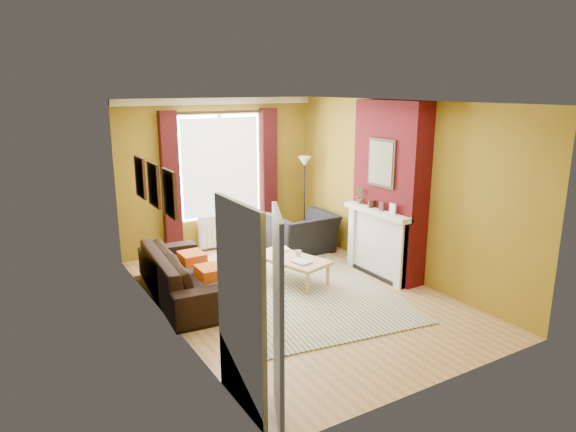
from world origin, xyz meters
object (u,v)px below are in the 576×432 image
object	(u,v)px
sofa	(185,274)
floor_lamp	(305,175)
wicker_stool	(259,236)
armchair	(303,233)
coffee_table	(291,260)

from	to	relation	value
sofa	floor_lamp	xyz separation A→B (m)	(2.96, 1.42, 0.99)
sofa	wicker_stool	xyz separation A→B (m)	(2.04, 1.60, -0.14)
sofa	armchair	xyz separation A→B (m)	(2.57, 0.86, 0.02)
coffee_table	wicker_stool	size ratio (longest dim) A/B	3.29
wicker_stool	floor_lamp	world-z (taller)	floor_lamp
coffee_table	floor_lamp	distance (m)	2.41
armchair	coffee_table	world-z (taller)	armchair
wicker_stool	coffee_table	bearing A→B (deg)	-102.76
armchair	floor_lamp	xyz separation A→B (m)	(0.39, 0.56, 0.97)
sofa	floor_lamp	distance (m)	3.43
coffee_table	floor_lamp	bearing A→B (deg)	34.72
armchair	floor_lamp	bearing A→B (deg)	-125.31
wicker_stool	floor_lamp	bearing A→B (deg)	-11.06
sofa	wicker_stool	distance (m)	2.60
armchair	floor_lamp	distance (m)	1.19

